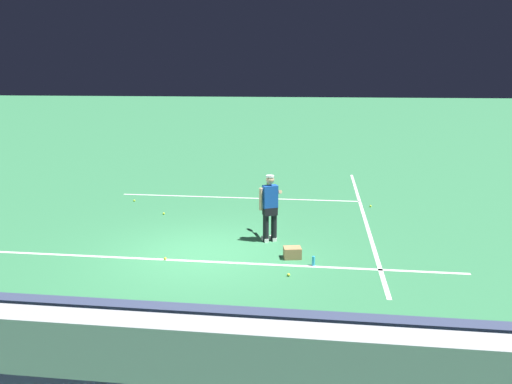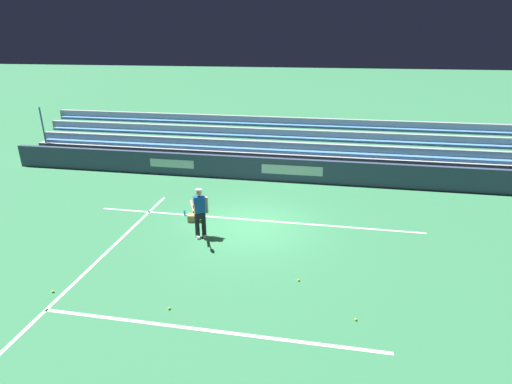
{
  "view_description": "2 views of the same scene",
  "coord_description": "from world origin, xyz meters",
  "px_view_note": "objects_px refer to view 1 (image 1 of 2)",
  "views": [
    {
      "loc": [
        2.69,
        -10.94,
        4.18
      ],
      "look_at": [
        1.19,
        0.93,
        1.32
      ],
      "focal_mm": 35.0,
      "sensor_mm": 36.0,
      "label": 1
    },
    {
      "loc": [
        -2.41,
        12.55,
        6.26
      ],
      "look_at": [
        -0.12,
        -0.19,
        1.23
      ],
      "focal_mm": 28.0,
      "sensor_mm": 36.0,
      "label": 2
    }
  ],
  "objects_px": {
    "tennis_ball_midcourt": "(371,206)",
    "water_bottle": "(313,261)",
    "ball_box_cardboard": "(292,253)",
    "tennis_ball_toward_net": "(164,214)",
    "tennis_player": "(270,207)",
    "tennis_ball_by_box": "(269,202)",
    "tennis_ball_far_right": "(289,275)",
    "tennis_ball_on_baseline": "(134,201)",
    "tennis_ball_stray_back": "(165,259)"
  },
  "relations": [
    {
      "from": "tennis_ball_midcourt",
      "to": "tennis_ball_far_right",
      "type": "relative_size",
      "value": 1.0
    },
    {
      "from": "tennis_ball_stray_back",
      "to": "tennis_ball_on_baseline",
      "type": "xyz_separation_m",
      "value": [
        -2.64,
        5.07,
        0.0
      ]
    },
    {
      "from": "ball_box_cardboard",
      "to": "tennis_ball_midcourt",
      "type": "xyz_separation_m",
      "value": [
        2.24,
        4.84,
        -0.1
      ]
    },
    {
      "from": "tennis_ball_midcourt",
      "to": "water_bottle",
      "type": "height_order",
      "value": "water_bottle"
    },
    {
      "from": "water_bottle",
      "to": "tennis_ball_far_right",
      "type": "bearing_deg",
      "value": -127.71
    },
    {
      "from": "tennis_ball_toward_net",
      "to": "tennis_ball_far_right",
      "type": "distance_m",
      "value": 5.87
    },
    {
      "from": "tennis_player",
      "to": "tennis_ball_by_box",
      "type": "height_order",
      "value": "tennis_player"
    },
    {
      "from": "tennis_ball_stray_back",
      "to": "tennis_ball_by_box",
      "type": "bearing_deg",
      "value": 71.2
    },
    {
      "from": "tennis_player",
      "to": "tennis_ball_far_right",
      "type": "xyz_separation_m",
      "value": [
        0.62,
        -2.23,
        -0.86
      ]
    },
    {
      "from": "tennis_ball_on_baseline",
      "to": "tennis_ball_by_box",
      "type": "relative_size",
      "value": 1.0
    },
    {
      "from": "tennis_ball_midcourt",
      "to": "water_bottle",
      "type": "relative_size",
      "value": 0.3
    },
    {
      "from": "tennis_ball_by_box",
      "to": "water_bottle",
      "type": "bearing_deg",
      "value": -74.21
    },
    {
      "from": "tennis_ball_stray_back",
      "to": "water_bottle",
      "type": "height_order",
      "value": "water_bottle"
    },
    {
      "from": "ball_box_cardboard",
      "to": "tennis_ball_toward_net",
      "type": "xyz_separation_m",
      "value": [
        -4.07,
        3.17,
        -0.1
      ]
    },
    {
      "from": "tennis_ball_midcourt",
      "to": "water_bottle",
      "type": "bearing_deg",
      "value": -108.39
    },
    {
      "from": "tennis_ball_midcourt",
      "to": "tennis_ball_toward_net",
      "type": "distance_m",
      "value": 6.53
    },
    {
      "from": "tennis_player",
      "to": "water_bottle",
      "type": "height_order",
      "value": "tennis_player"
    },
    {
      "from": "tennis_ball_stray_back",
      "to": "ball_box_cardboard",
      "type": "bearing_deg",
      "value": 9.6
    },
    {
      "from": "tennis_player",
      "to": "ball_box_cardboard",
      "type": "xyz_separation_m",
      "value": [
        0.64,
        -1.15,
        -0.76
      ]
    },
    {
      "from": "tennis_player",
      "to": "tennis_ball_far_right",
      "type": "relative_size",
      "value": 25.98
    },
    {
      "from": "tennis_ball_on_baseline",
      "to": "tennis_ball_by_box",
      "type": "xyz_separation_m",
      "value": [
        4.5,
        0.39,
        0.0
      ]
    },
    {
      "from": "tennis_ball_on_baseline",
      "to": "tennis_ball_stray_back",
      "type": "bearing_deg",
      "value": -62.45
    },
    {
      "from": "tennis_ball_on_baseline",
      "to": "tennis_ball_by_box",
      "type": "height_order",
      "value": "same"
    },
    {
      "from": "tennis_ball_stray_back",
      "to": "tennis_ball_toward_net",
      "type": "height_order",
      "value": "same"
    },
    {
      "from": "tennis_player",
      "to": "tennis_ball_midcourt",
      "type": "relative_size",
      "value": 25.98
    },
    {
      "from": "tennis_ball_on_baseline",
      "to": "tennis_ball_by_box",
      "type": "bearing_deg",
      "value": 4.95
    },
    {
      "from": "tennis_player",
      "to": "tennis_ball_far_right",
      "type": "bearing_deg",
      "value": -74.37
    },
    {
      "from": "ball_box_cardboard",
      "to": "tennis_ball_by_box",
      "type": "xyz_separation_m",
      "value": [
        -1.03,
        4.97,
        -0.1
      ]
    },
    {
      "from": "tennis_ball_by_box",
      "to": "tennis_ball_far_right",
      "type": "xyz_separation_m",
      "value": [
        1.01,
        -6.05,
        0.0
      ]
    },
    {
      "from": "tennis_ball_toward_net",
      "to": "tennis_ball_on_baseline",
      "type": "distance_m",
      "value": 2.03
    },
    {
      "from": "ball_box_cardboard",
      "to": "tennis_ball_by_box",
      "type": "distance_m",
      "value": 5.08
    },
    {
      "from": "tennis_ball_on_baseline",
      "to": "tennis_ball_by_box",
      "type": "distance_m",
      "value": 4.52
    },
    {
      "from": "water_bottle",
      "to": "tennis_ball_on_baseline",
      "type": "bearing_deg",
      "value": 140.33
    },
    {
      "from": "tennis_ball_stray_back",
      "to": "tennis_ball_midcourt",
      "type": "relative_size",
      "value": 1.0
    },
    {
      "from": "ball_box_cardboard",
      "to": "water_bottle",
      "type": "height_order",
      "value": "ball_box_cardboard"
    },
    {
      "from": "tennis_ball_on_baseline",
      "to": "tennis_ball_far_right",
      "type": "bearing_deg",
      "value": -45.74
    },
    {
      "from": "tennis_ball_toward_net",
      "to": "tennis_ball_stray_back",
      "type": "bearing_deg",
      "value": -72.07
    },
    {
      "from": "tennis_ball_stray_back",
      "to": "tennis_ball_midcourt",
      "type": "bearing_deg",
      "value": 46.1
    },
    {
      "from": "tennis_ball_by_box",
      "to": "tennis_ball_far_right",
      "type": "distance_m",
      "value": 6.13
    },
    {
      "from": "tennis_ball_by_box",
      "to": "tennis_ball_far_right",
      "type": "relative_size",
      "value": 1.0
    },
    {
      "from": "tennis_ball_by_box",
      "to": "water_bottle",
      "type": "relative_size",
      "value": 0.3
    },
    {
      "from": "water_bottle",
      "to": "tennis_ball_stray_back",
      "type": "bearing_deg",
      "value": -178.8
    },
    {
      "from": "ball_box_cardboard",
      "to": "tennis_ball_by_box",
      "type": "bearing_deg",
      "value": 101.73
    },
    {
      "from": "tennis_ball_toward_net",
      "to": "water_bottle",
      "type": "relative_size",
      "value": 0.3
    },
    {
      "from": "tennis_ball_midcourt",
      "to": "tennis_ball_on_baseline",
      "type": "xyz_separation_m",
      "value": [
        -7.77,
        -0.27,
        0.0
      ]
    },
    {
      "from": "tennis_ball_on_baseline",
      "to": "water_bottle",
      "type": "height_order",
      "value": "water_bottle"
    },
    {
      "from": "ball_box_cardboard",
      "to": "tennis_ball_on_baseline",
      "type": "distance_m",
      "value": 7.18
    },
    {
      "from": "tennis_player",
      "to": "tennis_ball_toward_net",
      "type": "relative_size",
      "value": 25.98
    },
    {
      "from": "tennis_ball_stray_back",
      "to": "tennis_ball_midcourt",
      "type": "distance_m",
      "value": 7.4
    },
    {
      "from": "tennis_ball_by_box",
      "to": "water_bottle",
      "type": "xyz_separation_m",
      "value": [
        1.52,
        -5.39,
        0.08
      ]
    }
  ]
}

